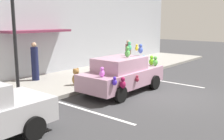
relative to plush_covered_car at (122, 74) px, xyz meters
name	(u,v)px	position (x,y,z in m)	size (l,w,h in m)	color
ground_plane	(166,96)	(0.70, -1.76, -0.80)	(60.00, 60.00, 0.00)	#38383A
sidewalk	(82,78)	(0.70, 3.24, -0.73)	(24.00, 4.00, 0.15)	gray
storefront_building	(54,18)	(0.68, 5.38, 2.39)	(24.00, 1.25, 6.40)	#B2B7C1
parking_stripe_front	(170,82)	(2.97, -0.76, -0.80)	(0.12, 3.60, 0.01)	silver
parking_stripe_rear	(92,112)	(-2.71, -0.76, -0.80)	(0.12, 3.60, 0.01)	silver
plush_covered_car	(122,74)	(0.00, 0.00, 0.00)	(4.12, 2.03, 2.17)	#B587A0
teddy_bear_on_sidewalk	(76,77)	(-0.81, 2.06, -0.29)	(0.41, 0.34, 0.79)	#9E723D
street_lamp_post	(15,35)	(-3.93, 1.74, 1.79)	(0.28, 0.28, 4.00)	black
pedestrian_near_shopfront	(128,54)	(4.99, 3.30, 0.12)	(0.37, 0.37, 1.67)	brown
pedestrian_by_lamp	(35,63)	(-1.40, 4.37, 0.23)	(0.36, 0.36, 1.89)	#191D41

